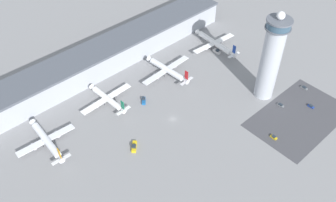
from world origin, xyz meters
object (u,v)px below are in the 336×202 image
car_white_wagon (311,106)px  car_green_van (304,88)px  airplane_gate_charlie (167,70)px  service_truck_baggage (144,100)px  control_tower (271,58)px  airplane_gate_alpha (46,140)px  car_silver_sedan (280,105)px  car_red_hatchback (274,137)px  airplane_gate_bravo (107,99)px  airplane_gate_delta (215,43)px  service_truck_catering (134,147)px  service_truck_fuel (217,51)px

car_white_wagon → car_green_van: 17.82m
airplane_gate_charlie → service_truck_baggage: 31.07m
control_tower → airplane_gate_alpha: control_tower is taller
car_green_van → airplane_gate_charlie: bearing=128.8°
car_silver_sedan → car_red_hatchback: bearing=-152.4°
airplane_gate_charlie → car_green_van: 92.61m
airplane_gate_bravo → service_truck_baggage: size_ratio=5.88×
control_tower → service_truck_baggage: bearing=143.0°
airplane_gate_delta → airplane_gate_charlie: bearing=179.5°
car_green_van → service_truck_catering: bearing=162.6°
car_white_wagon → service_truck_baggage: bearing=134.9°
car_green_van → airplane_gate_delta: bearing=97.9°
airplane_gate_bravo → car_green_van: 130.17m
service_truck_catering → service_truck_baggage: 38.50m
airplane_gate_charlie → service_truck_baggage: size_ratio=6.51×
car_red_hatchback → service_truck_fuel: bearing=64.2°
service_truck_baggage → car_red_hatchback: size_ratio=1.57×
airplane_gate_alpha → airplane_gate_delta: 140.93m
airplane_gate_alpha → car_silver_sedan: size_ratio=8.19×
control_tower → service_truck_catering: bearing=166.9°
airplane_gate_alpha → service_truck_fuel: (138.10, -4.65, -2.91)m
service_truck_fuel → car_green_van: (12.76, -66.76, -0.35)m
control_tower → car_red_hatchback: (-26.23, -27.72, -28.71)m
airplane_gate_alpha → service_truck_fuel: airplane_gate_alpha is taller
control_tower → service_truck_baggage: 83.17m
service_truck_fuel → car_white_wagon: size_ratio=1.69×
airplane_gate_bravo → service_truck_catering: size_ratio=5.14×
control_tower → service_truck_fuel: bearing=76.9°
car_red_hatchback → car_green_van: (51.02, 12.50, 0.00)m
service_truck_baggage → airplane_gate_bravo: bearing=141.1°
airplane_gate_alpha → airplane_gate_bravo: bearing=6.6°
airplane_gate_delta → car_red_hatchback: bearing=-116.0°
control_tower → service_truck_baggage: control_tower is taller
airplane_gate_delta → service_truck_catering: bearing=-161.5°
airplane_gate_alpha → service_truck_catering: 49.80m
airplane_gate_charlie → service_truck_fuel: (45.22, -5.35, -3.58)m
service_truck_baggage → airplane_gate_delta: bearing=7.0°
airplane_gate_alpha → car_green_van: bearing=-25.3°
service_truck_catering → service_truck_baggage: size_ratio=1.14×
service_truck_baggage → car_red_hatchback: service_truck_baggage is taller
service_truck_catering → car_white_wagon: size_ratio=1.78×
airplane_gate_alpha → car_green_van: size_ratio=8.08×
control_tower → airplane_gate_alpha: size_ratio=1.61×
service_truck_catering → service_truck_fuel: (102.91, 30.46, -0.04)m
airplane_gate_delta → service_truck_baggage: (-77.28, -9.46, -3.67)m
airplane_gate_alpha → car_green_van: (150.86, -71.41, -3.26)m
airplane_gate_alpha → service_truck_fuel: 138.21m
car_silver_sedan → car_green_van: (25.50, -0.81, 0.06)m
control_tower → car_silver_sedan: control_tower is taller
airplane_gate_alpha → car_red_hatchback: 130.46m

